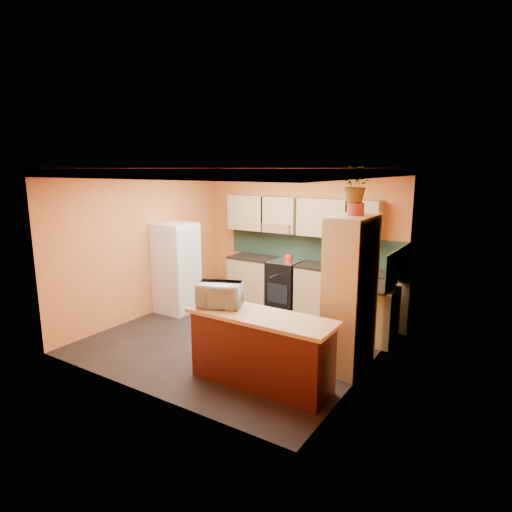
{
  "coord_description": "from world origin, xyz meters",
  "views": [
    {
      "loc": [
        3.74,
        -5.41,
        2.71
      ],
      "look_at": [
        0.01,
        0.45,
        1.27
      ],
      "focal_mm": 30.0,
      "sensor_mm": 36.0,
      "label": 1
    }
  ],
  "objects_px": {
    "fridge": "(176,268)",
    "breakfast_bar": "(261,352)",
    "pantry": "(350,294)",
    "stove": "(285,283)",
    "microwave": "(220,295)",
    "base_cabinets_back": "(313,289)"
  },
  "relations": [
    {
      "from": "fridge",
      "to": "pantry",
      "type": "xyz_separation_m",
      "value": [
        3.6,
        -0.49,
        0.2
      ]
    },
    {
      "from": "stove",
      "to": "pantry",
      "type": "bearing_deg",
      "value": -42.82
    },
    {
      "from": "pantry",
      "to": "microwave",
      "type": "height_order",
      "value": "pantry"
    },
    {
      "from": "breakfast_bar",
      "to": "fridge",
      "type": "bearing_deg",
      "value": 151.29
    },
    {
      "from": "fridge",
      "to": "pantry",
      "type": "relative_size",
      "value": 0.81
    },
    {
      "from": "pantry",
      "to": "breakfast_bar",
      "type": "bearing_deg",
      "value": -124.99
    },
    {
      "from": "base_cabinets_back",
      "to": "stove",
      "type": "distance_m",
      "value": 0.63
    },
    {
      "from": "pantry",
      "to": "microwave",
      "type": "relative_size",
      "value": 3.74
    },
    {
      "from": "base_cabinets_back",
      "to": "pantry",
      "type": "relative_size",
      "value": 1.74
    },
    {
      "from": "base_cabinets_back",
      "to": "pantry",
      "type": "distance_m",
      "value": 2.42
    },
    {
      "from": "stove",
      "to": "pantry",
      "type": "height_order",
      "value": "pantry"
    },
    {
      "from": "breakfast_bar",
      "to": "pantry",
      "type": "bearing_deg",
      "value": 55.01
    },
    {
      "from": "breakfast_bar",
      "to": "microwave",
      "type": "bearing_deg",
      "value": 180.0
    },
    {
      "from": "stove",
      "to": "pantry",
      "type": "relative_size",
      "value": 0.43
    },
    {
      "from": "fridge",
      "to": "microwave",
      "type": "xyz_separation_m",
      "value": [
        2.22,
        -1.56,
        0.24
      ]
    },
    {
      "from": "base_cabinets_back",
      "to": "microwave",
      "type": "relative_size",
      "value": 6.49
    },
    {
      "from": "breakfast_bar",
      "to": "stove",
      "type": "bearing_deg",
      "value": 113.32
    },
    {
      "from": "microwave",
      "to": "breakfast_bar",
      "type": "bearing_deg",
      "value": -22.75
    },
    {
      "from": "breakfast_bar",
      "to": "base_cabinets_back",
      "type": "bearing_deg",
      "value": 102.36
    },
    {
      "from": "base_cabinets_back",
      "to": "stove",
      "type": "xyz_separation_m",
      "value": [
        -0.62,
        -0.0,
        0.02
      ]
    },
    {
      "from": "fridge",
      "to": "breakfast_bar",
      "type": "xyz_separation_m",
      "value": [
        2.85,
        -1.56,
        -0.41
      ]
    },
    {
      "from": "base_cabinets_back",
      "to": "microwave",
      "type": "bearing_deg",
      "value": -89.72
    }
  ]
}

